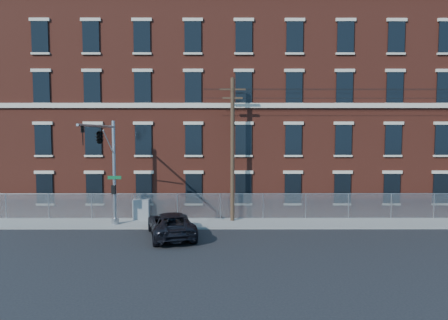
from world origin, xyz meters
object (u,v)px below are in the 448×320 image
utility_pole_near (232,147)px  pickup_truck (171,224)px  utility_cabinet (141,209)px  traffic_signal_mast (103,148)px

utility_pole_near → pickup_truck: bearing=-134.7°
utility_cabinet → pickup_truck: bearing=-58.8°
traffic_signal_mast → utility_cabinet: (1.46, 3.82, -4.56)m
utility_pole_near → pickup_truck: 7.13m
pickup_truck → utility_cabinet: bearing=-72.3°
traffic_signal_mast → utility_cabinet: 6.12m
utility_pole_near → utility_cabinet: utility_pole_near is taller
utility_cabinet → utility_pole_near: bearing=-4.6°
pickup_truck → utility_pole_near: bearing=-149.3°
traffic_signal_mast → pickup_truck: 6.25m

